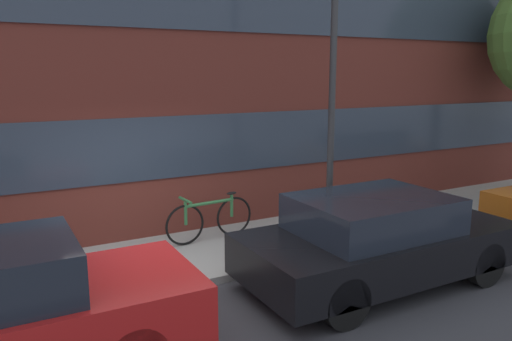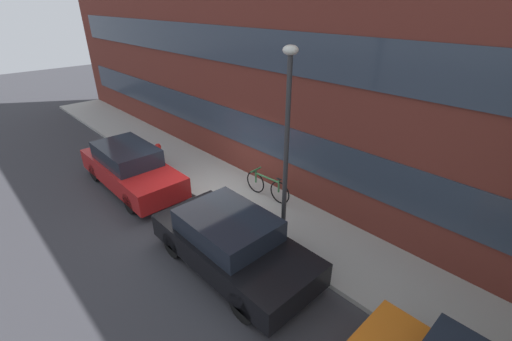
% 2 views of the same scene
% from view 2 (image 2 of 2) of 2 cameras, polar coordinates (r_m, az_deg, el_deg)
% --- Properties ---
extents(ground_plane, '(56.00, 56.00, 0.00)m').
position_cam_2_polar(ground_plane, '(10.58, -8.97, -5.40)').
color(ground_plane, '#333338').
extents(sidewalk_strip, '(28.00, 2.22, 0.12)m').
position_cam_2_polar(sidewalk_strip, '(11.10, -4.31, -3.11)').
color(sidewalk_strip, '#9E9E99').
rests_on(sidewalk_strip, ground_plane).
extents(rowhouse_facade, '(28.00, 1.02, 7.80)m').
position_cam_2_polar(rowhouse_facade, '(10.81, 1.67, 17.86)').
color(rowhouse_facade, maroon).
rests_on(rowhouse_facade, ground_plane).
extents(parked_car_red, '(4.38, 1.62, 1.41)m').
position_cam_2_polar(parked_car_red, '(11.73, -20.19, 0.46)').
color(parked_car_red, '#AD1919').
rests_on(parked_car_red, ground_plane).
extents(parked_car_black, '(4.08, 1.81, 1.31)m').
position_cam_2_polar(parked_car_black, '(7.87, -4.08, -11.77)').
color(parked_car_black, black).
rests_on(parked_car_black, ground_plane).
extents(fire_hydrant, '(0.55, 0.31, 0.79)m').
position_cam_2_polar(fire_hydrant, '(12.99, -15.89, 2.74)').
color(fire_hydrant, red).
rests_on(fire_hydrant, sidewalk_strip).
extents(bicycle, '(1.68, 0.44, 0.81)m').
position_cam_2_polar(bicycle, '(10.33, 1.87, -2.55)').
color(bicycle, black).
rests_on(bicycle, sidewalk_strip).
extents(lamp_post, '(0.32, 0.32, 4.65)m').
position_cam_2_polar(lamp_post, '(7.47, 5.21, 6.45)').
color(lamp_post, '#2D2D30').
rests_on(lamp_post, sidewalk_strip).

